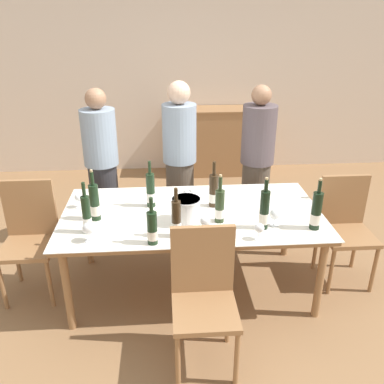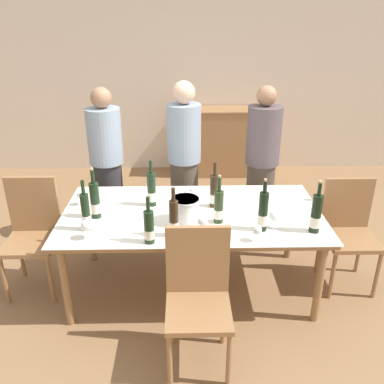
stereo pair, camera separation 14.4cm
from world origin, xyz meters
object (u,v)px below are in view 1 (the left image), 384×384
at_px(wine_glass_2, 275,215).
at_px(wine_glass_5, 79,198).
at_px(dining_table, 192,219).
at_px(wine_bottle_8, 152,228).
at_px(wine_bottle_1, 95,203).
at_px(wine_bottle_6, 264,211).
at_px(chair_near_front, 204,290).
at_px(wine_glass_0, 187,194).
at_px(person_host, 102,169).
at_px(person_guest_right, 257,165).
at_px(sideboard_cabinet, 215,141).
at_px(person_guest_left, 180,163).
at_px(wine_bottle_2, 176,220).
at_px(wine_bottle_5, 214,191).
at_px(wine_bottle_3, 220,206).
at_px(wine_bottle_7, 316,212).
at_px(wine_glass_3, 259,229).
at_px(wine_glass_1, 89,229).
at_px(chair_left_end, 30,232).
at_px(wine_bottle_0, 151,191).
at_px(wine_glass_4, 205,222).
at_px(chair_right_end, 345,222).
at_px(wine_bottle_4, 87,215).
at_px(ice_bucket, 186,210).

height_order(wine_glass_2, wine_glass_5, wine_glass_2).
distance_m(dining_table, wine_bottle_8, 0.57).
relative_size(dining_table, wine_bottle_1, 5.05).
distance_m(wine_bottle_6, chair_near_front, 0.75).
xyz_separation_m(wine_glass_0, wine_glass_2, (0.63, -0.41, -0.01)).
bearing_deg(person_host, person_guest_right, -0.67).
distance_m(sideboard_cabinet, person_guest_left, 1.93).
height_order(wine_bottle_2, wine_bottle_5, wine_bottle_5).
xyz_separation_m(wine_bottle_3, wine_bottle_7, (0.69, -0.16, 0.01)).
xyz_separation_m(wine_glass_3, chair_near_front, (-0.42, -0.31, -0.27)).
height_order(wine_glass_5, person_host, person_host).
xyz_separation_m(wine_glass_1, wine_glass_2, (1.35, 0.13, -0.01)).
bearing_deg(wine_bottle_6, wine_glass_3, -113.16).
relative_size(wine_glass_5, person_guest_right, 0.08).
bearing_deg(person_guest_left, chair_left_end, -147.66).
bearing_deg(wine_bottle_7, wine_bottle_3, 166.97).
height_order(wine_bottle_5, person_guest_left, person_guest_left).
bearing_deg(wine_glass_3, wine_glass_1, 177.04).
bearing_deg(wine_bottle_7, dining_table, 159.89).
relative_size(wine_bottle_2, wine_bottle_3, 0.98).
bearing_deg(wine_glass_1, wine_bottle_0, 51.90).
bearing_deg(person_host, wine_bottle_6, -41.15).
height_order(wine_glass_0, wine_glass_3, wine_glass_0).
relative_size(wine_bottle_7, person_guest_right, 0.25).
bearing_deg(wine_glass_4, wine_bottle_3, 57.74).
bearing_deg(chair_right_end, sideboard_cabinet, 107.28).
bearing_deg(wine_bottle_4, dining_table, 18.87).
relative_size(wine_bottle_0, wine_bottle_7, 0.98).
relative_size(sideboard_cabinet, ice_bucket, 5.52).
bearing_deg(sideboard_cabinet, person_guest_right, -84.12).
xyz_separation_m(wine_bottle_1, person_guest_left, (0.69, 0.96, -0.05)).
bearing_deg(person_guest_left, wine_bottle_4, -121.74).
distance_m(person_host, person_guest_left, 0.76).
xyz_separation_m(wine_bottle_2, chair_near_front, (0.16, -0.39, -0.32)).
relative_size(wine_glass_2, wine_glass_3, 1.08).
height_order(wine_glass_1, person_guest_left, person_guest_left).
relative_size(wine_bottle_5, chair_left_end, 0.40).
bearing_deg(wine_bottle_0, wine_glass_4, -52.39).
xyz_separation_m(sideboard_cabinet, wine_bottle_3, (-0.32, -2.87, 0.37)).
distance_m(dining_table, chair_left_end, 1.34).
distance_m(chair_left_end, person_guest_left, 1.53).
distance_m(wine_bottle_7, chair_left_end, 2.28).
xyz_separation_m(wine_bottle_7, person_guest_right, (-0.18, 1.18, -0.07)).
distance_m(wine_glass_3, person_guest_left, 1.44).
distance_m(person_host, person_guest_right, 1.53).
bearing_deg(wine_bottle_6, wine_glass_1, -175.50).
height_order(wine_bottle_5, wine_glass_4, wine_bottle_5).
height_order(sideboard_cabinet, wine_bottle_8, wine_bottle_8).
bearing_deg(wine_bottle_5, wine_glass_2, -41.73).
bearing_deg(wine_glass_0, wine_bottle_7, -27.09).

